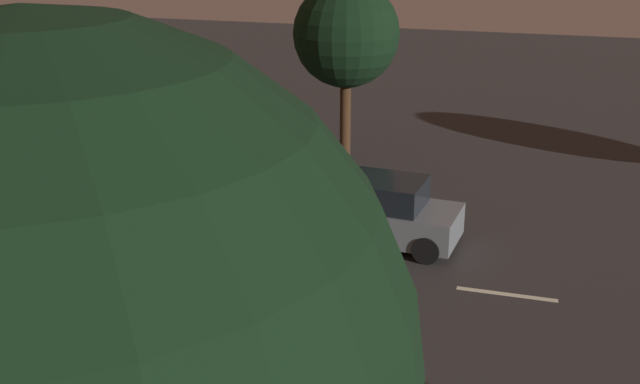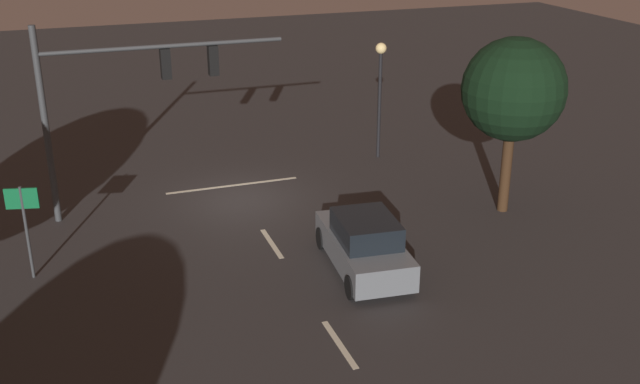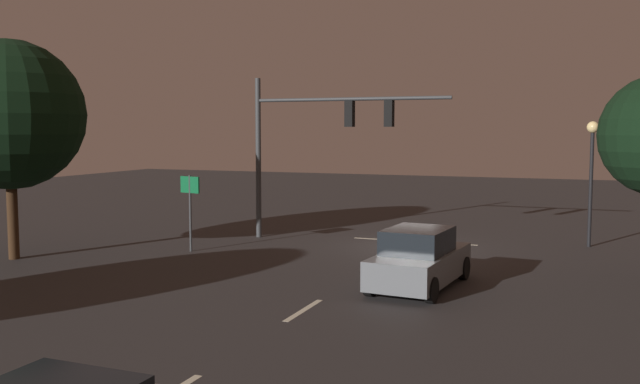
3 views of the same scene
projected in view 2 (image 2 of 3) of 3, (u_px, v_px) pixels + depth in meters
The scene contains 9 objects.
ground_plane at pixel (241, 198), 27.25m from camera, with size 80.00×80.00×0.00m, color #2D2B2B.
traffic_signal_assembly at pixel (125, 86), 24.59m from camera, with size 8.01×0.47×6.51m.
lane_dash_far at pixel (272, 243), 23.75m from camera, with size 2.20×0.16×0.01m, color beige.
lane_dash_mid at pixel (340, 344), 18.50m from camera, with size 2.20×0.16×0.01m, color beige.
stop_bar at pixel (233, 185), 28.40m from camera, with size 5.00×0.16×0.01m, color beige.
car_approaching at pixel (364, 244), 21.87m from camera, with size 2.23×4.49×1.70m.
street_lamp_left_kerb at pixel (380, 78), 30.22m from camera, with size 0.44×0.44×4.74m.
route_sign at pixel (24, 213), 20.96m from camera, with size 0.89×0.27×2.79m.
tree_left_near at pixel (514, 90), 24.65m from camera, with size 3.42×3.42×6.00m.
Camera 2 is at (5.70, 24.72, 10.35)m, focal length 42.46 mm.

